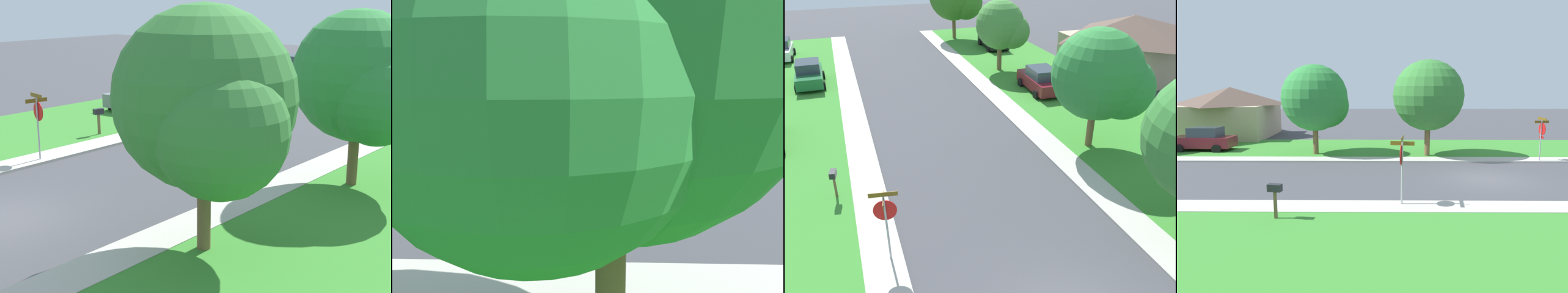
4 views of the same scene
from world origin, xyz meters
TOP-DOWN VIEW (x-y plane):
  - ground_plane at (0.00, 0.00)m, footprint 120.00×120.00m
  - sidewalk_east at (4.70, 12.00)m, footprint 1.40×56.00m
  - lawn_east at (9.40, 12.00)m, footprint 8.00×56.00m
  - sidewalk_west at (-4.70, 12.00)m, footprint 1.40×56.00m
  - stop_sign_near_corner at (4.34, -4.60)m, footprint 0.92×0.92m
  - stop_sign_far_corner at (-4.42, 4.63)m, footprint 0.91×0.91m
  - car_maroon_across_road at (7.96, 18.02)m, footprint 2.15×4.36m
  - tree_sidewalk_mid at (6.85, 9.56)m, footprint 4.79×4.46m
  - tree_sidewalk_far at (6.31, 2.02)m, footprint 4.97×4.63m
  - house_right_setback at (15.91, 19.08)m, footprint 9.10×7.92m
  - mailbox at (-6.02, 9.12)m, footprint 0.32×0.51m

SIDE VIEW (x-z plane):
  - ground_plane at x=0.00m, z-range 0.00..0.00m
  - lawn_east at x=9.40m, z-range 0.00..0.08m
  - sidewalk_east at x=4.70m, z-range 0.00..0.10m
  - sidewalk_west at x=-4.70m, z-range 0.00..0.10m
  - car_maroon_across_road at x=7.96m, z-range -0.01..1.75m
  - mailbox at x=-6.02m, z-range 0.35..1.66m
  - stop_sign_near_corner at x=4.34m, z-range 0.49..3.26m
  - stop_sign_far_corner at x=-4.42m, z-range 0.50..3.27m
  - house_right_setback at x=15.91m, z-range 0.08..4.68m
  - tree_sidewalk_mid at x=6.85m, z-range 0.68..6.81m
  - tree_sidewalk_far at x=6.31m, z-range 0.73..7.12m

